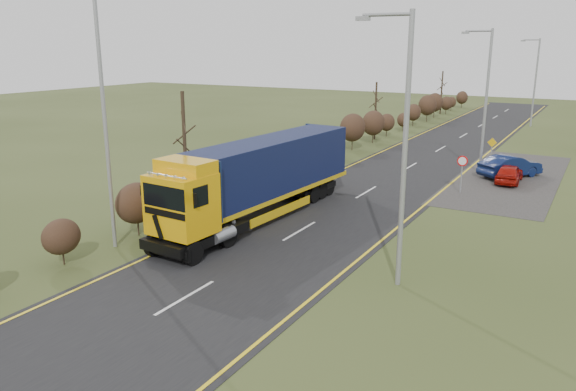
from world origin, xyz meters
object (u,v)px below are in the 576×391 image
(lorry, at_px, (259,175))
(streetlight_near, at_px, (402,141))
(car_red_hatchback, at_px, (509,174))
(car_blue_sedan, at_px, (510,166))
(speed_sign, at_px, (462,167))

(lorry, distance_m, streetlight_near, 9.71)
(car_red_hatchback, xyz_separation_m, car_blue_sedan, (-0.22, 1.70, 0.12))
(car_blue_sedan, relative_size, speed_sign, 1.96)
(car_red_hatchback, relative_size, streetlight_near, 0.37)
(streetlight_near, bearing_deg, lorry, 153.60)
(car_red_hatchback, distance_m, speed_sign, 4.56)
(car_blue_sedan, height_order, speed_sign, speed_sign)
(streetlight_near, bearing_deg, car_blue_sedan, 87.63)
(car_red_hatchback, height_order, car_blue_sedan, car_blue_sedan)
(streetlight_near, xyz_separation_m, speed_sign, (-0.97, 13.90, -3.62))
(lorry, distance_m, car_red_hatchback, 16.71)
(car_blue_sedan, bearing_deg, speed_sign, 107.75)
(speed_sign, bearing_deg, car_blue_sedan, 72.66)
(streetlight_near, bearing_deg, car_red_hatchback, 86.71)
(lorry, distance_m, car_blue_sedan, 18.01)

